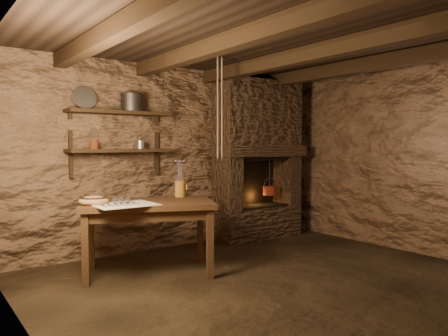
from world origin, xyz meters
TOP-DOWN VIEW (x-y plane):
  - floor at (0.00, 0.00)m, footprint 4.50×4.50m
  - back_wall at (0.00, 2.00)m, footprint 4.50×0.04m
  - left_wall at (-2.25, 0.00)m, footprint 0.04×4.00m
  - right_wall at (2.25, 0.00)m, footprint 0.04×4.00m
  - ceiling at (0.00, 0.00)m, footprint 4.50×4.00m
  - beam_far_left at (-1.50, 0.00)m, footprint 0.14×3.95m
  - beam_mid_left at (-0.50, 0.00)m, footprint 0.14×3.95m
  - beam_mid_right at (0.50, 0.00)m, footprint 0.14×3.95m
  - beam_far_right at (1.50, 0.00)m, footprint 0.14×3.95m
  - shelf_lower at (-0.85, 1.84)m, footprint 1.25×0.30m
  - shelf_upper at (-0.85, 1.84)m, footprint 1.25×0.30m
  - hearth at (1.25, 1.77)m, footprint 1.43×0.51m
  - work_table at (-0.88, 1.05)m, footprint 1.55×1.25m
  - linen_cloth at (-1.20, 0.92)m, footprint 0.59×0.48m
  - pewter_cutlery_row at (-1.20, 0.90)m, footprint 0.49×0.19m
  - drinking_glasses at (-1.18, 1.04)m, footprint 0.19×0.06m
  - stoneware_jug at (-0.40, 1.19)m, footprint 0.16×0.16m
  - wooden_bowl at (-1.43, 1.14)m, footprint 0.37×0.37m
  - iron_stockpot at (-0.70, 1.84)m, footprint 0.29×0.29m
  - tin_pan at (-1.24, 1.94)m, footprint 0.29×0.15m
  - small_kettle at (-0.59, 1.84)m, footprint 0.17×0.15m
  - rusty_tin at (-1.17, 1.84)m, footprint 0.12×0.12m
  - red_pot at (1.44, 1.72)m, footprint 0.26×0.26m
  - hanging_ropes at (0.05, 1.05)m, footprint 0.08×0.08m

SIDE VIEW (x-z plane):
  - floor at x=0.00m, z-range 0.00..0.00m
  - work_table at x=-0.88m, z-range 0.03..0.80m
  - red_pot at x=1.44m, z-range 0.43..0.97m
  - linen_cloth at x=-1.20m, z-range 0.77..0.78m
  - pewter_cutlery_row at x=-1.20m, z-range 0.78..0.79m
  - wooden_bowl at x=-1.43m, z-range 0.76..0.86m
  - drinking_glasses at x=-1.18m, z-range 0.78..0.86m
  - stoneware_jug at x=-0.40m, z-range 0.74..1.17m
  - back_wall at x=0.00m, z-range 0.00..2.40m
  - left_wall at x=-2.25m, z-range 0.00..2.40m
  - right_wall at x=2.25m, z-range 0.00..2.40m
  - hearth at x=1.25m, z-range 0.08..2.38m
  - shelf_lower at x=-0.85m, z-range 1.28..1.32m
  - rusty_tin at x=-1.17m, z-range 1.32..1.42m
  - small_kettle at x=-0.59m, z-range 1.29..1.45m
  - shelf_upper at x=-0.85m, z-range 1.73..1.77m
  - hanging_ropes at x=0.05m, z-range 1.20..2.40m
  - iron_stockpot at x=-0.70m, z-range 1.77..1.96m
  - tin_pan at x=-1.24m, z-range 1.77..2.05m
  - beam_far_left at x=-1.50m, z-range 2.23..2.39m
  - beam_mid_left at x=-0.50m, z-range 2.23..2.39m
  - beam_mid_right at x=0.50m, z-range 2.23..2.39m
  - beam_far_right at x=1.50m, z-range 2.23..2.39m
  - ceiling at x=0.00m, z-range 2.38..2.42m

